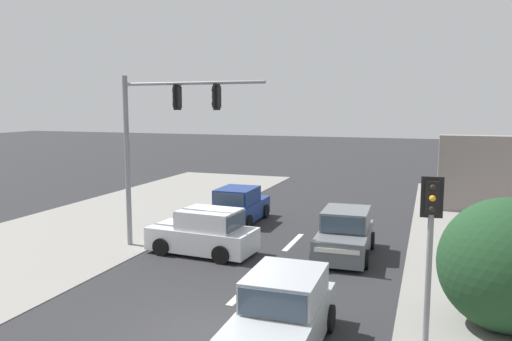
# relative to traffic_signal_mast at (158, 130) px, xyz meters

# --- Properties ---
(ground_plane) EXTENTS (140.00, 140.00, 0.00)m
(ground_plane) POSITION_rel_traffic_signal_mast_xyz_m (4.15, -5.62, -4.15)
(ground_plane) COLOR #28282B
(lane_dash_mid) EXTENTS (0.20, 2.40, 0.01)m
(lane_dash_mid) POSITION_rel_traffic_signal_mast_xyz_m (4.15, -2.62, -4.14)
(lane_dash_mid) COLOR silver
(lane_dash_mid) RESTS_ON ground
(lane_dash_far) EXTENTS (0.20, 2.40, 0.01)m
(lane_dash_far) POSITION_rel_traffic_signal_mast_xyz_m (4.15, 2.38, -4.14)
(lane_dash_far) COLOR silver
(lane_dash_far) RESTS_ON ground
(kerb_left_verge) EXTENTS (8.00, 40.00, 0.02)m
(kerb_left_verge) POSITION_rel_traffic_signal_mast_xyz_m (-4.35, -1.62, -4.13)
(kerb_left_verge) COLOR gray
(kerb_left_verge) RESTS_ON ground
(traffic_signal_mast) EXTENTS (5.29, 0.51, 6.00)m
(traffic_signal_mast) POSITION_rel_traffic_signal_mast_xyz_m (0.00, 0.00, 0.00)
(traffic_signal_mast) COLOR slate
(traffic_signal_mast) RESTS_ON ground
(pedestal_signal_right_kerb) EXTENTS (0.44, 0.29, 3.56)m
(pedestal_signal_right_kerb) POSITION_rel_traffic_signal_mast_xyz_m (8.83, -4.38, -1.73)
(pedestal_signal_right_kerb) COLOR slate
(pedestal_signal_right_kerb) RESTS_ON ground
(hatchback_crossing_left) EXTENTS (1.87, 3.69, 1.53)m
(hatchback_crossing_left) POSITION_rel_traffic_signal_mast_xyz_m (6.19, 1.38, -3.44)
(hatchback_crossing_left) COLOR slate
(hatchback_crossing_left) RESTS_ON ground
(hatchback_oncoming_near) EXTENTS (1.80, 3.65, 1.53)m
(hatchback_oncoming_near) POSITION_rel_traffic_signal_mast_xyz_m (1.14, 4.63, -3.44)
(hatchback_oncoming_near) COLOR navy
(hatchback_oncoming_near) RESTS_ON ground
(hatchback_receding_far) EXTENTS (1.82, 3.66, 1.53)m
(hatchback_receding_far) POSITION_rel_traffic_signal_mast_xyz_m (6.02, -5.45, -3.44)
(hatchback_receding_far) COLOR #A3A8AD
(hatchback_receding_far) RESTS_ON ground
(hatchback_kerbside_parked) EXTENTS (3.73, 1.97, 1.53)m
(hatchback_kerbside_parked) POSITION_rel_traffic_signal_mast_xyz_m (1.68, 0.02, -3.44)
(hatchback_kerbside_parked) COLOR silver
(hatchback_kerbside_parked) RESTS_ON ground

